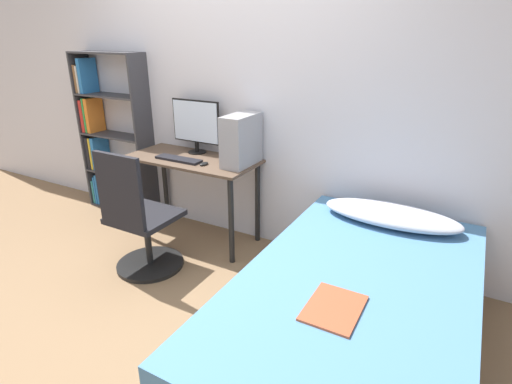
{
  "coord_description": "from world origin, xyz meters",
  "views": [
    {
      "loc": [
        1.76,
        -1.48,
        1.71
      ],
      "look_at": [
        0.58,
        0.63,
        0.75
      ],
      "focal_mm": 28.0,
      "sensor_mm": 36.0,
      "label": 1
    }
  ],
  "objects_px": {
    "bookshelf": "(106,134)",
    "pc_tower": "(241,140)",
    "keyboard": "(179,159)",
    "bed": "(354,320)",
    "monitor": "(196,124)",
    "office_chair": "(140,227)"
  },
  "relations": [
    {
      "from": "office_chair",
      "to": "monitor",
      "type": "relative_size",
      "value": 2.03
    },
    {
      "from": "monitor",
      "to": "pc_tower",
      "type": "relative_size",
      "value": 1.2
    },
    {
      "from": "office_chair",
      "to": "pc_tower",
      "type": "bearing_deg",
      "value": 55.57
    },
    {
      "from": "monitor",
      "to": "pc_tower",
      "type": "xyz_separation_m",
      "value": [
        0.52,
        -0.11,
        -0.05
      ]
    },
    {
      "from": "bed",
      "to": "pc_tower",
      "type": "height_order",
      "value": "pc_tower"
    },
    {
      "from": "monitor",
      "to": "pc_tower",
      "type": "height_order",
      "value": "monitor"
    },
    {
      "from": "bookshelf",
      "to": "bed",
      "type": "distance_m",
      "value": 3.02
    },
    {
      "from": "keyboard",
      "to": "bookshelf",
      "type": "bearing_deg",
      "value": 167.56
    },
    {
      "from": "bed",
      "to": "keyboard",
      "type": "xyz_separation_m",
      "value": [
        -1.71,
        0.65,
        0.49
      ]
    },
    {
      "from": "bookshelf",
      "to": "keyboard",
      "type": "bearing_deg",
      "value": -12.44
    },
    {
      "from": "bookshelf",
      "to": "monitor",
      "type": "xyz_separation_m",
      "value": [
        1.12,
        0.02,
        0.21
      ]
    },
    {
      "from": "bed",
      "to": "pc_tower",
      "type": "distance_m",
      "value": 1.59
    },
    {
      "from": "bed",
      "to": "keyboard",
      "type": "relative_size",
      "value": 4.9
    },
    {
      "from": "bookshelf",
      "to": "bed",
      "type": "bearing_deg",
      "value": -17.62
    },
    {
      "from": "bookshelf",
      "to": "pc_tower",
      "type": "xyz_separation_m",
      "value": [
        1.64,
        -0.09,
        0.16
      ]
    },
    {
      "from": "office_chair",
      "to": "keyboard",
      "type": "height_order",
      "value": "office_chair"
    },
    {
      "from": "bookshelf",
      "to": "pc_tower",
      "type": "relative_size",
      "value": 3.92
    },
    {
      "from": "bed",
      "to": "monitor",
      "type": "bearing_deg",
      "value": 151.83
    },
    {
      "from": "bookshelf",
      "to": "office_chair",
      "type": "bearing_deg",
      "value": -33.93
    },
    {
      "from": "office_chair",
      "to": "pc_tower",
      "type": "relative_size",
      "value": 2.43
    },
    {
      "from": "bookshelf",
      "to": "pc_tower",
      "type": "height_order",
      "value": "bookshelf"
    },
    {
      "from": "keyboard",
      "to": "pc_tower",
      "type": "distance_m",
      "value": 0.57
    }
  ]
}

